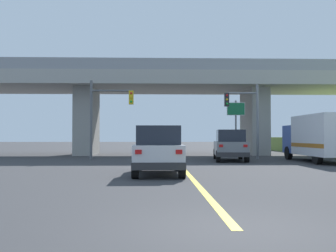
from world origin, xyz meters
The scene contains 9 objects.
ground centered at (0.00, 28.16, 0.00)m, with size 160.00×160.00×0.00m, color #353538.
overpass_bridge centered at (0.00, 28.16, 5.59)m, with size 34.75×8.04×7.72m.
lane_divider_stripe centered at (0.00, 12.67, 0.00)m, with size 0.20×25.35×0.01m, color yellow.
suv_lead centered at (-1.27, 9.95, 1.01)m, with size 2.03×4.49×2.02m.
suv_crossing centered at (3.50, 19.21, 1.02)m, with size 2.45×4.92×2.02m.
box_truck centered at (8.80, 17.66, 1.55)m, with size 2.33×7.21×2.90m.
traffic_signal_nearside centered at (5.06, 21.31, 3.35)m, with size 2.44×0.36×5.30m.
traffic_signal_farside centered at (-4.86, 21.11, 3.48)m, with size 3.03×0.36×5.49m.
highway_sign centered at (5.14, 25.30, 3.29)m, with size 1.48×0.17×4.51m.
Camera 1 is at (-1.39, -6.72, 1.60)m, focal length 42.59 mm.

